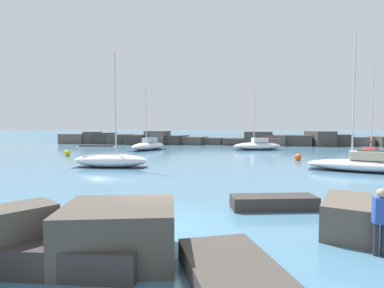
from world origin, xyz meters
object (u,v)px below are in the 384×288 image
Objects in this scene: sailboat_moored_4 at (371,152)px; mooring_buoy_far_side at (298,157)px; sailboat_moored_0 at (149,145)px; sailboat_moored_3 at (257,145)px; person_on_rocks at (381,218)px; sailboat_moored_1 at (111,160)px; sailboat_moored_2 at (361,164)px; mooring_buoy_orange_near at (67,153)px.

mooring_buoy_far_side is (-8.61, -4.46, -0.28)m from sailboat_moored_4.
sailboat_moored_0 reaches higher than sailboat_moored_3.
sailboat_moored_0 reaches higher than person_on_rocks.
sailboat_moored_1 is 10.74× the size of mooring_buoy_far_side.
sailboat_moored_4 is (11.69, -8.77, -0.03)m from sailboat_moored_3.
person_on_rocks is at bearing -88.98° from sailboat_moored_3.
sailboat_moored_0 is 0.87× the size of sailboat_moored_2.
person_on_rocks is at bearing -64.06° from sailboat_moored_0.
mooring_buoy_orange_near is (-34.03, -3.62, -0.26)m from sailboat_moored_4.
mooring_buoy_far_side is (-3.13, 7.15, -0.24)m from sailboat_moored_2.
sailboat_moored_4 is at bearing -12.63° from sailboat_moored_0.
mooring_buoy_orange_near is 32.96m from person_on_rocks.
person_on_rocks is at bearing -47.22° from sailboat_moored_1.
sailboat_moored_1 is 1.09× the size of sailboat_moored_3.
sailboat_moored_3 is at bearing 9.68° from sailboat_moored_0.
sailboat_moored_4 reaches higher than sailboat_moored_2.
sailboat_moored_2 is at bearing -115.28° from sailboat_moored_4.
sailboat_moored_4 reaches higher than sailboat_moored_1.
sailboat_moored_3 is (15.58, 2.66, -0.02)m from sailboat_moored_0.
sailboat_moored_2 is 5.79× the size of person_on_rocks.
sailboat_moored_2 is 11.43× the size of mooring_buoy_orange_near.
mooring_buoy_orange_near is (-8.91, 8.40, -0.25)m from sailboat_moored_1.
mooring_buoy_orange_near is at bearing -151.00° from sailboat_moored_3.
sailboat_moored_0 is 15.81m from sailboat_moored_3.
sailboat_moored_2 reaches higher than mooring_buoy_orange_near.
sailboat_moored_1 reaches higher than mooring_buoy_orange_near.
sailboat_moored_0 is at bearing -170.32° from sailboat_moored_3.
person_on_rocks is (-2.43, -22.76, 0.67)m from mooring_buoy_far_side.
sailboat_moored_0 is 1.05× the size of sailboat_moored_3.
sailboat_moored_1 is at bearing -43.29° from mooring_buoy_orange_near.
sailboat_moored_2 is 29.65m from mooring_buoy_orange_near.
mooring_buoy_orange_near is at bearing -173.93° from sailboat_moored_4.
sailboat_moored_4 is 9.70m from mooring_buoy_far_side.
mooring_buoy_far_side is 0.49× the size of person_on_rocks.
person_on_rocks is at bearing -112.08° from sailboat_moored_4.
sailboat_moored_1 is at bearing -178.83° from sailboat_moored_2.
sailboat_moored_4 is 34.23m from mooring_buoy_orange_near.
sailboat_moored_0 is 10.28× the size of mooring_buoy_far_side.
sailboat_moored_4 is at bearing -36.88° from sailboat_moored_3.
sailboat_moored_1 is at bearing -83.24° from sailboat_moored_0.
sailboat_moored_3 is 9.52× the size of mooring_buoy_orange_near.
mooring_buoy_far_side is at bearing 24.59° from sailboat_moored_1.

